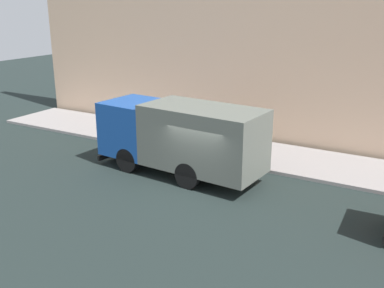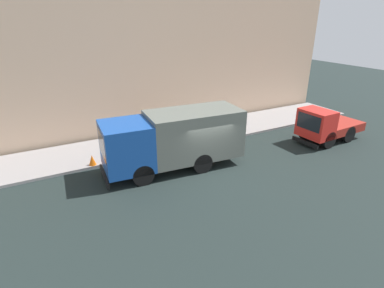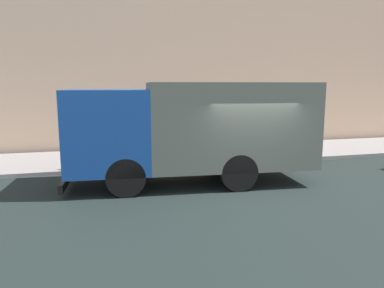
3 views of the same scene
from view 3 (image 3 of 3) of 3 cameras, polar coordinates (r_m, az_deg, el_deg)
ground at (r=10.70m, az=9.04°, el=-7.01°), size 80.00×80.00×0.00m
sidewalk at (r=15.22m, az=1.63°, el=-1.72°), size 3.89×30.00×0.14m
building_facade at (r=17.63m, az=-0.63°, el=20.53°), size 0.50×30.00×12.82m
large_utility_truck at (r=10.86m, az=0.16°, el=2.69°), size 3.02×7.55×3.07m
pedestrian_walking at (r=15.66m, az=-1.78°, el=2.14°), size 0.39×0.39×1.68m
traffic_cone_orange at (r=12.92m, az=-19.37°, el=-2.66°), size 0.39×0.39×0.56m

